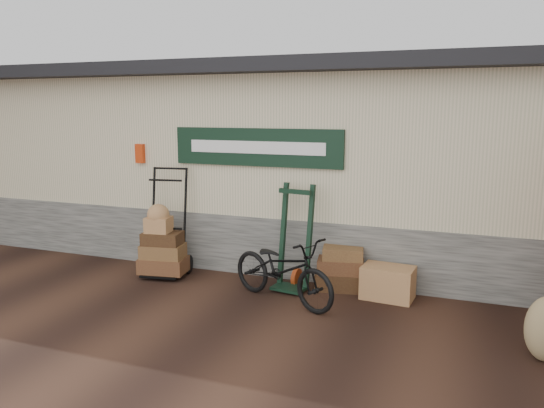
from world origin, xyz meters
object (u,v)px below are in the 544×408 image
Objects in this scene: bicycle at (283,265)px; green_barrow at (294,237)px; suitcase_stack at (341,268)px; porter_trolley at (167,221)px; wicker_hamper at (388,282)px.

green_barrow is at bearing 26.31° from bicycle.
green_barrow is 0.78m from suitcase_stack.
porter_trolley reaches higher than wicker_hamper.
wicker_hamper is (0.68, -0.14, -0.09)m from suitcase_stack.
green_barrow is 1.40m from wicker_hamper.
suitcase_stack is (2.65, 0.24, -0.52)m from porter_trolley.
suitcase_stack is at bearing 168.04° from wicker_hamper.
bicycle is (2.06, -0.53, -0.33)m from porter_trolley.
green_barrow is at bearing -160.71° from suitcase_stack.
wicker_hamper is at bearing 11.63° from green_barrow.
wicker_hamper is at bearing -40.16° from bicycle.
porter_trolley is 2.03m from green_barrow.
suitcase_stack is 0.40× the size of bicycle.
porter_trolley is at bearing -170.62° from green_barrow.
bicycle is (-1.27, -0.63, 0.28)m from wicker_hamper.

